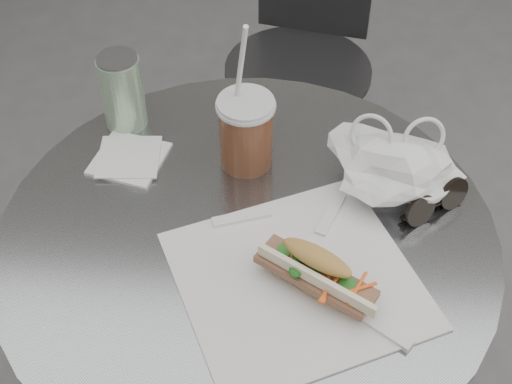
# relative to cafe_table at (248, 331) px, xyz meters

# --- Properties ---
(cafe_table) EXTENTS (0.76, 0.76, 0.74)m
(cafe_table) POSITION_rel_cafe_table_xyz_m (0.00, 0.00, 0.00)
(cafe_table) COLOR slate
(cafe_table) RESTS_ON ground
(chair_far) EXTENTS (0.38, 0.40, 0.72)m
(chair_far) POSITION_rel_cafe_table_xyz_m (0.06, 0.84, -0.14)
(chair_far) COLOR #2F2F32
(chair_far) RESTS_ON ground
(sandwich_paper) EXTENTS (0.43, 0.42, 0.00)m
(sandwich_paper) POSITION_rel_cafe_table_xyz_m (0.08, -0.09, 0.28)
(sandwich_paper) COLOR white
(sandwich_paper) RESTS_ON cafe_table
(banh_mi) EXTENTS (0.22, 0.18, 0.07)m
(banh_mi) POSITION_rel_cafe_table_xyz_m (0.10, -0.10, 0.31)
(banh_mi) COLOR #B68C45
(banh_mi) RESTS_ON sandwich_paper
(iced_coffee) EXTENTS (0.09, 0.09, 0.27)m
(iced_coffee) POSITION_rel_cafe_table_xyz_m (-0.02, 0.15, 0.34)
(iced_coffee) COLOR brown
(iced_coffee) RESTS_ON cafe_table
(sunglasses) EXTENTS (0.11, 0.09, 0.05)m
(sunglasses) POSITION_rel_cafe_table_xyz_m (0.28, 0.06, 0.30)
(sunglasses) COLOR black
(sunglasses) RESTS_ON cafe_table
(plastic_bag) EXTENTS (0.20, 0.16, 0.10)m
(plastic_bag) POSITION_rel_cafe_table_xyz_m (0.22, 0.11, 0.32)
(plastic_bag) COLOR silver
(plastic_bag) RESTS_ON cafe_table
(napkin_stack) EXTENTS (0.13, 0.13, 0.01)m
(napkin_stack) POSITION_rel_cafe_table_xyz_m (-0.21, 0.14, 0.28)
(napkin_stack) COLOR white
(napkin_stack) RESTS_ON cafe_table
(drink_can) EXTENTS (0.07, 0.07, 0.14)m
(drink_can) POSITION_rel_cafe_table_xyz_m (-0.23, 0.23, 0.34)
(drink_can) COLOR #63A35F
(drink_can) RESTS_ON cafe_table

